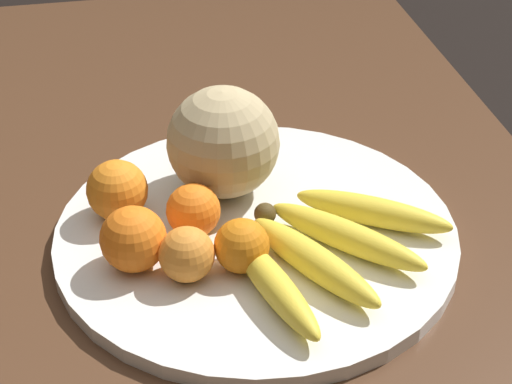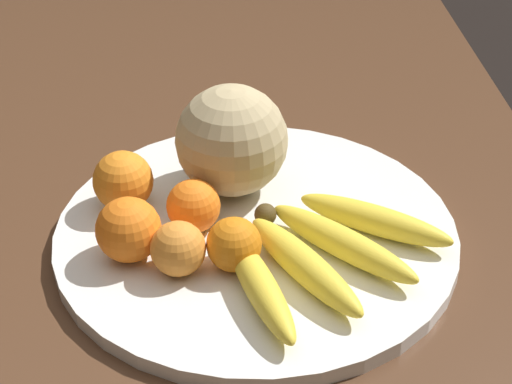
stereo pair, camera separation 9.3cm
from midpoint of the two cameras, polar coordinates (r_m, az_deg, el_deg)
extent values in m
cube|color=#4C301E|center=(1.00, -5.63, -3.86)|extent=(1.46, 0.87, 0.04)
cube|color=#4C301E|center=(1.78, 3.88, 1.29)|extent=(0.07, 0.07, 0.68)
cylinder|color=white|center=(0.97, -2.76, -2.98)|extent=(0.45, 0.45, 0.02)
torus|color=#1E4C56|center=(0.96, -2.77, -2.82)|extent=(0.45, 0.45, 0.01)
sphere|color=tan|center=(0.99, -4.90, 3.23)|extent=(0.13, 0.13, 0.13)
sphere|color=#473819|center=(0.95, -2.19, -1.56)|extent=(0.03, 0.03, 0.03)
ellipsoid|color=yellow|center=(0.86, -1.87, -6.36)|extent=(0.18, 0.08, 0.03)
ellipsoid|color=yellow|center=(0.89, 0.88, -4.74)|extent=(0.18, 0.12, 0.04)
ellipsoid|color=yellow|center=(0.92, 3.21, -3.06)|extent=(0.16, 0.16, 0.03)
ellipsoid|color=yellow|center=(0.96, 5.07, -1.38)|extent=(0.12, 0.17, 0.03)
sphere|color=orange|center=(0.90, -11.12, -3.21)|extent=(0.07, 0.07, 0.07)
sphere|color=orange|center=(0.98, -11.94, 0.02)|extent=(0.07, 0.07, 0.07)
sphere|color=orange|center=(0.89, -3.96, -3.71)|extent=(0.06, 0.06, 0.06)
sphere|color=orange|center=(0.89, -7.67, -4.25)|extent=(0.06, 0.06, 0.06)
sphere|color=orange|center=(0.94, -7.03, -1.33)|extent=(0.06, 0.06, 0.06)
camera|label=1|loc=(0.05, -92.86, -2.00)|focal=60.00mm
camera|label=2|loc=(0.05, 87.14, 2.00)|focal=60.00mm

